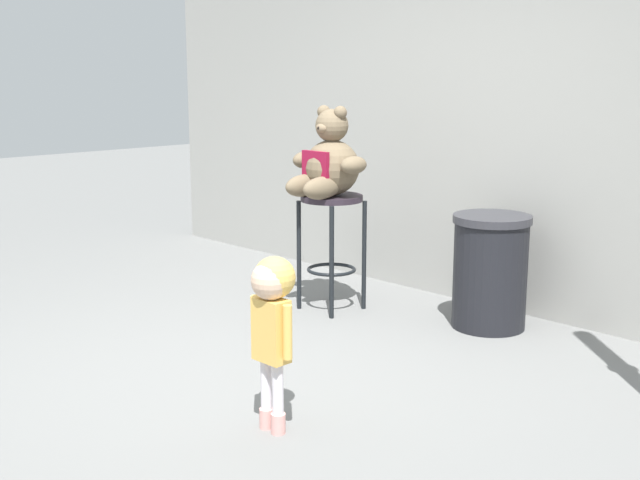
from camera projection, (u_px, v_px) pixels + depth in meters
name	position (u px, v px, depth m)	size (l,w,h in m)	color
ground_plane	(230.00, 377.00, 4.50)	(24.00, 24.00, 0.00)	slate
building_wall	(485.00, 82.00, 5.78)	(6.75, 0.30, 3.15)	gray
bar_stool_with_teddy	(332.00, 227.00, 5.68)	(0.43, 0.43, 0.81)	#271F28
teddy_bear	(329.00, 163.00, 5.57)	(0.59, 0.53, 0.61)	brown
child_walking	(272.00, 306.00, 3.72)	(0.26, 0.21, 0.83)	#D99A92
trash_bin	(490.00, 271.00, 5.31)	(0.51, 0.51, 0.75)	black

